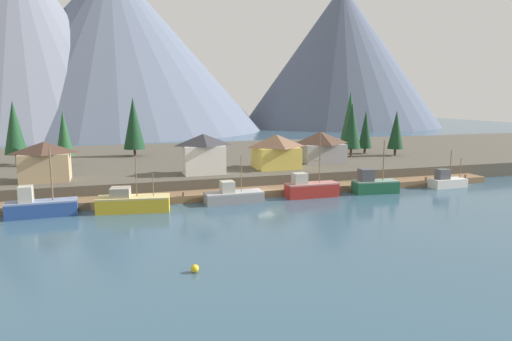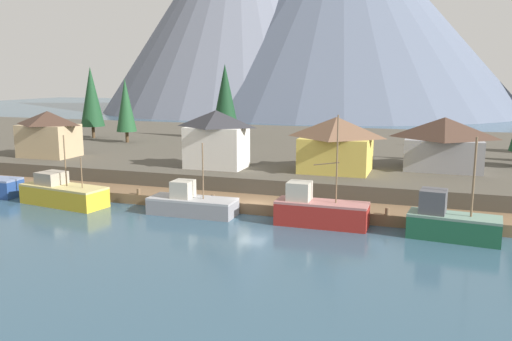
% 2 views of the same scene
% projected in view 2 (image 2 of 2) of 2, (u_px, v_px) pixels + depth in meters
% --- Properties ---
extents(ground_plane, '(400.00, 400.00, 1.00)m').
position_uv_depth(ground_plane, '(304.00, 180.00, 66.62)').
color(ground_plane, '#335166').
extents(dock, '(80.00, 4.00, 1.60)m').
position_uv_depth(dock, '(259.00, 205.00, 49.66)').
color(dock, brown).
rests_on(dock, ground_plane).
extents(shoreline_bank, '(400.00, 56.00, 2.50)m').
position_uv_depth(shoreline_bank, '(323.00, 153.00, 77.49)').
color(shoreline_bank, '#4C473D').
rests_on(shoreline_bank, ground_plane).
extents(mountain_west_peak, '(98.05, 98.05, 74.32)m').
position_uv_depth(mountain_west_peak, '(238.00, 7.00, 188.90)').
color(mountain_west_peak, slate).
rests_on(mountain_west_peak, ground_plane).
extents(mountain_central_peak, '(129.04, 129.04, 72.83)m').
position_uv_depth(mountain_central_peak, '(341.00, 10.00, 189.76)').
color(mountain_central_peak, slate).
rests_on(mountain_central_peak, ground_plane).
extents(fishing_boat_yellow, '(9.47, 4.45, 6.96)m').
position_uv_depth(fishing_boat_yellow, '(63.00, 193.00, 51.48)').
color(fishing_boat_yellow, gold).
rests_on(fishing_boat_yellow, ground_plane).
extents(fishing_boat_grey, '(8.14, 2.97, 6.67)m').
position_uv_depth(fishing_boat_grey, '(191.00, 204.00, 47.89)').
color(fishing_boat_grey, gray).
rests_on(fishing_boat_grey, ground_plane).
extents(fishing_boat_red, '(7.79, 2.60, 9.44)m').
position_uv_depth(fishing_boat_red, '(319.00, 211.00, 44.29)').
color(fishing_boat_red, maroon).
rests_on(fishing_boat_red, ground_plane).
extents(fishing_boat_green, '(7.08, 3.34, 8.08)m').
position_uv_depth(fishing_boat_green, '(450.00, 222.00, 40.65)').
color(fishing_boat_green, '#1E5B3D').
rests_on(fishing_boat_green, ground_plane).
extents(house_grey, '(8.36, 7.00, 5.67)m').
position_uv_depth(house_grey, '(444.00, 143.00, 56.96)').
color(house_grey, gray).
rests_on(house_grey, shoreline_bank).
extents(house_tan, '(7.02, 4.88, 5.75)m').
position_uv_depth(house_tan, '(49.00, 133.00, 65.70)').
color(house_tan, tan).
rests_on(house_tan, shoreline_bank).
extents(house_white, '(6.75, 4.38, 6.37)m').
position_uv_depth(house_white, '(216.00, 139.00, 57.69)').
color(house_white, silver).
rests_on(house_white, shoreline_bank).
extents(house_yellow, '(7.55, 6.35, 5.82)m').
position_uv_depth(house_yellow, '(336.00, 144.00, 55.40)').
color(house_yellow, gold).
rests_on(house_yellow, shoreline_bank).
extents(conifer_near_left, '(4.36, 4.36, 12.03)m').
position_uv_depth(conifer_near_left, '(225.00, 97.00, 84.26)').
color(conifer_near_left, '#4C3823').
rests_on(conifer_near_left, shoreline_bank).
extents(conifer_near_right, '(3.05, 3.05, 9.74)m').
position_uv_depth(conifer_near_right, '(126.00, 105.00, 79.47)').
color(conifer_near_right, '#4C3823').
rests_on(conifer_near_right, shoreline_bank).
extents(conifer_back_right, '(3.83, 3.83, 11.58)m').
position_uv_depth(conifer_back_right, '(91.00, 97.00, 84.97)').
color(conifer_back_right, '#4C3823').
rests_on(conifer_back_right, shoreline_bank).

